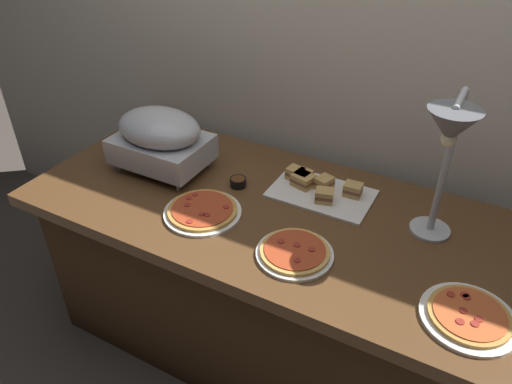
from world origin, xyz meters
The scene contains 10 objects.
ground_plane centered at (0.00, 0.00, 0.00)m, with size 8.00×8.00×0.00m, color #4C443D.
back_wall centered at (0.00, 0.50, 1.20)m, with size 4.40×0.04×2.40m, color beige.
buffet_table centered at (0.00, 0.00, 0.39)m, with size 1.90×0.84×0.76m.
chafing_dish centered at (-0.53, 0.04, 0.91)m, with size 0.38×0.28×0.26m.
heat_lamp centered at (0.55, 0.02, 1.18)m, with size 0.15×0.30×0.54m.
pizza_plate_front centered at (-0.21, -0.16, 0.77)m, with size 0.29×0.29×0.03m.
pizza_plate_center centered at (0.19, -0.20, 0.77)m, with size 0.26×0.26×0.03m.
pizza_plate_raised_stand centered at (0.74, -0.21, 0.77)m, with size 0.27×0.27×0.03m.
sandwich_platter centered at (0.11, 0.18, 0.78)m, with size 0.39×0.25×0.06m.
sauce_cup_near centered at (-0.19, 0.07, 0.78)m, with size 0.07×0.07×0.04m.
Camera 1 is at (0.66, -1.32, 1.84)m, focal length 34.10 mm.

